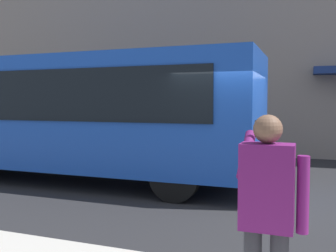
# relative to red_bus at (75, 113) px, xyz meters

# --- Properties ---
(ground_plane) EXTENTS (60.00, 60.00, 0.00)m
(ground_plane) POSITION_rel_red_bus_xyz_m (-4.25, 0.43, -1.68)
(ground_plane) COLOR #232326
(red_bus) EXTENTS (9.05, 2.54, 3.08)m
(red_bus) POSITION_rel_red_bus_xyz_m (0.00, 0.00, 0.00)
(red_bus) COLOR #1947AD
(red_bus) RESTS_ON ground_plane
(pedestrian_photographer) EXTENTS (0.53, 0.52, 1.70)m
(pedestrian_photographer) POSITION_rel_red_bus_xyz_m (-5.18, 5.05, -0.54)
(pedestrian_photographer) COLOR #2D2D33
(pedestrian_photographer) RESTS_ON sidewalk_curb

